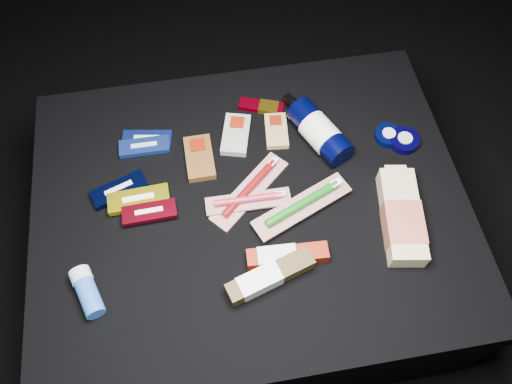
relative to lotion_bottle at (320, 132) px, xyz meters
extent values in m
plane|color=black|center=(-0.19, -0.14, -0.44)|extent=(3.00, 3.00, 0.00)
cube|color=black|center=(-0.19, -0.14, -0.24)|extent=(0.98, 0.78, 0.40)
cube|color=navy|center=(-0.41, 0.07, -0.03)|extent=(0.12, 0.06, 0.01)
cube|color=beige|center=(-0.41, 0.07, -0.03)|extent=(0.06, 0.02, 0.02)
cube|color=blue|center=(-0.42, 0.04, -0.03)|extent=(0.12, 0.05, 0.01)
cube|color=#BABAB6|center=(-0.42, 0.04, -0.02)|extent=(0.06, 0.01, 0.02)
cube|color=black|center=(-0.48, -0.07, -0.02)|extent=(0.13, 0.09, 0.01)
cube|color=silver|center=(-0.48, -0.07, -0.02)|extent=(0.06, 0.03, 0.02)
cube|color=gold|center=(-0.44, -0.10, -0.02)|extent=(0.14, 0.06, 0.02)
cube|color=white|center=(-0.44, -0.10, -0.02)|extent=(0.07, 0.02, 0.02)
cube|color=maroon|center=(-0.41, -0.14, -0.02)|extent=(0.12, 0.05, 0.01)
cube|color=white|center=(-0.41, -0.14, -0.02)|extent=(0.06, 0.01, 0.02)
cube|color=brown|center=(-0.29, -0.01, -0.03)|extent=(0.06, 0.12, 0.02)
cube|color=maroon|center=(-0.29, 0.02, -0.02)|extent=(0.04, 0.04, 0.02)
cube|color=#9F9F99|center=(-0.19, 0.04, -0.03)|extent=(0.09, 0.13, 0.02)
cube|color=maroon|center=(-0.19, 0.07, -0.02)|extent=(0.04, 0.04, 0.02)
cube|color=tan|center=(-0.10, 0.04, -0.03)|extent=(0.06, 0.10, 0.02)
cube|color=maroon|center=(-0.09, 0.06, -0.03)|extent=(0.03, 0.03, 0.02)
cube|color=maroon|center=(-0.12, 0.12, -0.03)|extent=(0.12, 0.07, 0.01)
cube|color=#B08818|center=(-0.10, 0.11, -0.03)|extent=(0.06, 0.05, 0.01)
cylinder|color=black|center=(0.00, 0.00, 0.00)|extent=(0.14, 0.19, 0.07)
cylinder|color=white|center=(0.00, -0.01, 0.00)|extent=(0.10, 0.10, 0.07)
cylinder|color=black|center=(-0.04, 0.09, 0.00)|extent=(0.03, 0.03, 0.02)
cube|color=black|center=(-0.05, 0.11, -0.01)|extent=(0.03, 0.04, 0.02)
cylinder|color=black|center=(0.17, -0.02, -0.03)|extent=(0.06, 0.06, 0.02)
cylinder|color=silver|center=(0.17, -0.02, -0.02)|extent=(0.03, 0.03, 0.02)
cylinder|color=black|center=(0.20, -0.04, -0.03)|extent=(0.07, 0.07, 0.02)
cylinder|color=#B8B8B4|center=(0.20, -0.04, -0.02)|extent=(0.04, 0.04, 0.02)
cube|color=beige|center=(0.13, -0.24, -0.01)|extent=(0.11, 0.23, 0.04)
cube|color=#B25945|center=(0.12, -0.27, -0.01)|extent=(0.10, 0.11, 0.05)
cube|color=beige|center=(0.15, -0.13, -0.01)|extent=(0.05, 0.03, 0.03)
cylinder|color=#2A5BAD|center=(-0.54, -0.31, -0.02)|extent=(0.06, 0.09, 0.04)
cylinder|color=#AEC4CF|center=(-0.56, -0.26, -0.01)|extent=(0.05, 0.04, 0.04)
cube|color=beige|center=(-0.19, -0.11, -0.03)|extent=(0.20, 0.19, 0.01)
cylinder|color=#660A0C|center=(-0.19, -0.11, -0.02)|extent=(0.14, 0.13, 0.02)
cube|color=silver|center=(-0.12, -0.06, -0.02)|extent=(0.03, 0.03, 0.01)
cube|color=#B0A9A3|center=(-0.19, -0.14, -0.03)|extent=(0.19, 0.05, 0.01)
cylinder|color=#A21E39|center=(-0.19, -0.14, -0.01)|extent=(0.15, 0.02, 0.02)
cube|color=silver|center=(-0.12, -0.14, -0.01)|extent=(0.02, 0.01, 0.01)
cube|color=#B9B2AC|center=(-0.08, -0.18, -0.02)|extent=(0.24, 0.14, 0.01)
cylinder|color=#106012|center=(-0.08, -0.18, 0.00)|extent=(0.18, 0.09, 0.02)
cube|color=white|center=(0.00, -0.14, 0.00)|extent=(0.03, 0.02, 0.01)
cube|color=maroon|center=(-0.13, -0.29, -0.02)|extent=(0.17, 0.05, 0.03)
cube|color=silver|center=(-0.16, -0.29, -0.02)|extent=(0.08, 0.04, 0.03)
cube|color=#3E3014|center=(-0.18, -0.33, -0.01)|extent=(0.19, 0.10, 0.03)
cube|color=silver|center=(-0.20, -0.34, -0.01)|extent=(0.10, 0.07, 0.04)
camera|label=1|loc=(-0.26, -0.66, 0.96)|focal=35.00mm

